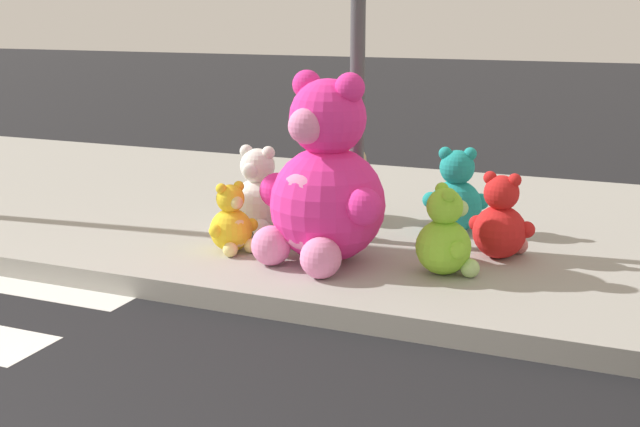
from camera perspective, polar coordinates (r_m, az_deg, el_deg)
sidewalk at (r=7.34m, az=-2.65°, el=0.00°), size 28.00×4.40×0.15m
sign_pole at (r=5.99m, az=2.70°, el=13.94°), size 0.56×0.11×3.20m
plush_pink_large at (r=5.58m, az=0.28°, el=1.84°), size 0.99×0.94×1.32m
plush_red at (r=5.88m, az=12.61°, el=-0.68°), size 0.48×0.43×0.62m
plush_yellow at (r=5.92m, az=-6.22°, el=-0.74°), size 0.37×0.36×0.51m
plush_teal at (r=6.50m, az=9.55°, el=1.11°), size 0.51×0.48×0.68m
plush_white at (r=6.42m, az=-4.47°, el=1.14°), size 0.53×0.46×0.69m
plush_tan at (r=6.81m, az=2.00°, el=1.81°), size 0.47×0.46×0.66m
plush_lime at (r=5.44m, az=8.90°, el=-1.76°), size 0.44×0.42×0.61m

